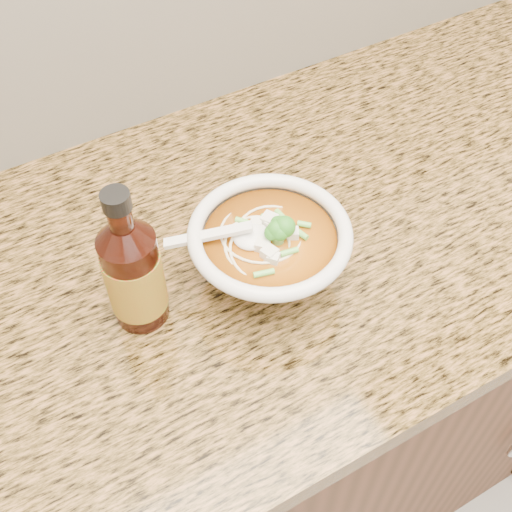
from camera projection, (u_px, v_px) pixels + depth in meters
cabinet at (272, 381)px, 1.29m from camera, size 4.00×0.65×0.86m
counter_slab at (278, 234)px, 0.94m from camera, size 4.00×0.68×0.04m
soup_bowl at (269, 252)px, 0.82m from camera, size 0.23×0.21×0.12m
hot_sauce_bottle at (134, 274)px, 0.76m from camera, size 0.08×0.08×0.22m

